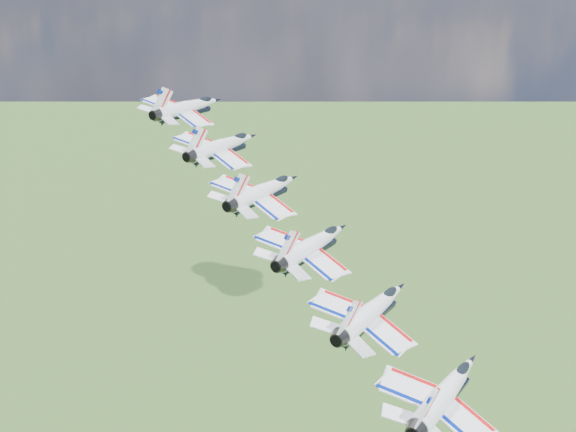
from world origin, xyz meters
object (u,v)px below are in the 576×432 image
(jet_5, at_px, (447,391))
(jet_1, at_px, (224,145))
(jet_0, at_px, (189,107))
(jet_2, at_px, (265,190))
(jet_4, at_px, (373,310))
(jet_3, at_px, (314,244))

(jet_5, bearing_deg, jet_1, 154.13)
(jet_0, bearing_deg, jet_5, -25.87)
(jet_0, xyz_separation_m, jet_5, (38.65, -37.25, -16.30))
(jet_2, height_order, jet_4, jet_2)
(jet_0, distance_m, jet_2, 22.44)
(jet_2, xyz_separation_m, jet_4, (15.46, -14.90, -6.52))
(jet_1, distance_m, jet_4, 33.66)
(jet_1, height_order, jet_2, jet_1)
(jet_0, bearing_deg, jet_3, -25.87)
(jet_4, xyz_separation_m, jet_5, (7.73, -7.45, -3.26))
(jet_4, bearing_deg, jet_0, 154.13)
(jet_2, distance_m, jet_3, 11.22)
(jet_0, xyz_separation_m, jet_3, (23.19, -22.35, -9.78))
(jet_1, distance_m, jet_3, 22.44)
(jet_4, bearing_deg, jet_3, 154.13)
(jet_1, height_order, jet_4, jet_1)
(jet_0, distance_m, jet_4, 44.88)
(jet_0, xyz_separation_m, jet_4, (30.92, -29.80, -13.04))
(jet_1, relative_size, jet_5, 1.00)
(jet_0, xyz_separation_m, jet_2, (15.46, -14.90, -6.52))
(jet_4, relative_size, jet_5, 1.00)
(jet_3, relative_size, jet_4, 1.00)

